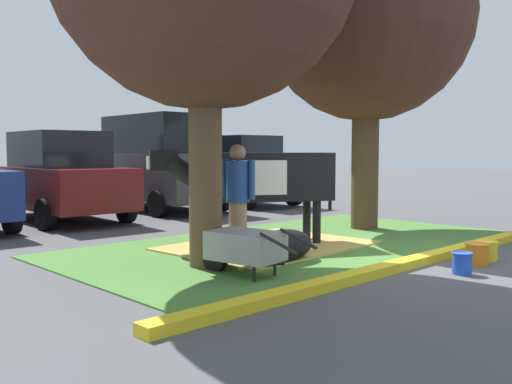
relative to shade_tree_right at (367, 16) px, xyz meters
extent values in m
plane|color=#4C4C4F|center=(-2.14, -2.35, -4.24)|extent=(80.00, 80.00, 0.00)
cube|color=#477A33|center=(-2.33, -0.31, -4.23)|extent=(8.00, 4.32, 0.02)
cube|color=yellow|center=(-2.33, -2.62, -4.18)|extent=(9.20, 0.24, 0.12)
cube|color=tan|center=(-2.92, -0.17, -4.21)|extent=(3.33, 2.58, 0.04)
cylinder|color=brown|center=(-4.67, -0.70, -2.85)|extent=(0.45, 0.45, 2.76)
cylinder|color=#4C3823|center=(0.00, 0.00, -2.83)|extent=(0.54, 0.54, 2.81)
sphere|color=#4C281E|center=(0.00, 0.00, 0.03)|extent=(4.18, 4.18, 4.18)
cube|color=black|center=(-2.85, 0.03, -3.08)|extent=(2.35, 1.73, 0.80)
cube|color=white|center=(-2.98, 0.11, -3.08)|extent=(1.14, 1.07, 0.56)
cylinder|color=black|center=(-4.01, 0.68, -2.98)|extent=(0.71, 0.59, 0.58)
cube|color=black|center=(-4.29, 0.84, -2.80)|extent=(0.51, 0.44, 0.32)
cube|color=white|center=(-4.46, 0.94, -2.84)|extent=(0.20, 0.23, 0.20)
cylinder|color=black|center=(-3.72, 0.24, -3.86)|extent=(0.14, 0.14, 0.76)
cylinder|color=black|center=(-3.48, 0.67, -3.86)|extent=(0.14, 0.14, 0.76)
cylinder|color=black|center=(-2.22, -0.60, -3.86)|extent=(0.14, 0.14, 0.76)
cylinder|color=black|center=(-1.98, -0.17, -3.86)|extent=(0.14, 0.14, 0.76)
cylinder|color=black|center=(-1.80, -0.55, -3.33)|extent=(0.06, 0.06, 0.70)
ellipsoid|color=black|center=(-3.70, -1.22, -4.00)|extent=(1.12, 0.53, 0.48)
cube|color=black|center=(-4.30, -1.19, -3.98)|extent=(0.29, 0.21, 0.22)
cube|color=silver|center=(-4.42, -1.18, -3.98)|extent=(0.06, 0.10, 0.16)
cylinder|color=black|center=(-4.06, -1.38, -4.18)|extent=(0.35, 0.12, 0.10)
cylinder|color=#9E7F5B|center=(-4.06, -0.67, -3.81)|extent=(0.26, 0.26, 0.86)
cylinder|color=#23478C|center=(-4.06, -0.67, -3.08)|extent=(0.34, 0.34, 0.59)
sphere|color=#8C664C|center=(-4.06, -0.67, -2.67)|extent=(0.23, 0.23, 0.23)
cylinder|color=#23478C|center=(-4.14, -0.47, -3.05)|extent=(0.09, 0.09, 0.56)
cylinder|color=#23478C|center=(-3.97, -0.87, -3.05)|extent=(0.09, 0.09, 0.56)
cube|color=gray|center=(-4.68, -1.50, -3.84)|extent=(0.74, 0.99, 0.36)
cylinder|color=black|center=(-4.77, -1.01, -4.06)|extent=(0.16, 0.37, 0.36)
cylinder|color=black|center=(-4.85, -1.84, -4.12)|extent=(0.04, 0.04, 0.24)
cylinder|color=black|center=(-4.42, -1.76, -4.12)|extent=(0.04, 0.04, 0.24)
cylinder|color=black|center=(-4.79, -2.18, -3.72)|extent=(0.13, 0.53, 0.23)
cylinder|color=black|center=(-4.36, -2.11, -3.72)|extent=(0.13, 0.53, 0.23)
cylinder|color=blue|center=(-2.56, -3.33, -4.10)|extent=(0.25, 0.25, 0.27)
torus|color=blue|center=(-2.56, -3.33, -3.96)|extent=(0.27, 0.27, 0.02)
cylinder|color=orange|center=(-1.84, -3.19, -4.09)|extent=(0.30, 0.30, 0.29)
torus|color=orange|center=(-1.84, -3.19, -3.95)|extent=(0.33, 0.33, 0.02)
cylinder|color=yellow|center=(-1.41, -3.16, -4.10)|extent=(0.27, 0.27, 0.27)
torus|color=yellow|center=(-1.41, -3.16, -3.96)|extent=(0.30, 0.30, 0.02)
cylinder|color=black|center=(-5.39, 4.32, -3.92)|extent=(0.25, 0.65, 0.64)
cube|color=maroon|center=(-3.78, 5.71, -3.47)|extent=(1.99, 4.47, 0.90)
cube|color=black|center=(-3.78, 5.71, -2.62)|extent=(1.68, 2.27, 0.80)
cylinder|color=black|center=(-2.82, 7.10, -3.92)|extent=(0.25, 0.65, 0.64)
cylinder|color=black|center=(-4.74, 4.32, -3.92)|extent=(0.25, 0.65, 0.64)
cylinder|color=black|center=(-2.94, 4.24, -3.92)|extent=(0.25, 0.65, 0.64)
cube|color=#3D3D42|center=(-0.86, 6.04, -3.32)|extent=(2.09, 4.68, 1.20)
cube|color=black|center=(-0.86, 6.04, -2.22)|extent=(1.81, 3.27, 1.00)
cylinder|color=black|center=(-1.74, 7.58, -3.92)|extent=(0.25, 0.65, 0.64)
cylinder|color=black|center=(0.16, 7.50, -3.92)|extent=(0.25, 0.65, 0.64)
cylinder|color=black|center=(-1.87, 4.59, -3.92)|extent=(0.25, 0.65, 0.64)
cylinder|color=black|center=(0.03, 4.51, -3.92)|extent=(0.25, 0.65, 0.64)
cube|color=silver|center=(1.77, 5.77, -3.47)|extent=(1.99, 4.47, 0.90)
cube|color=black|center=(1.77, 5.77, -2.62)|extent=(1.68, 2.27, 0.80)
cylinder|color=black|center=(0.93, 7.23, -3.92)|extent=(0.25, 0.65, 0.64)
cylinder|color=black|center=(2.73, 7.16, -3.92)|extent=(0.25, 0.65, 0.64)
cylinder|color=black|center=(0.81, 4.38, -3.92)|extent=(0.25, 0.65, 0.64)
cylinder|color=black|center=(2.61, 4.30, -3.92)|extent=(0.25, 0.65, 0.64)
camera|label=1|loc=(-9.48, -6.67, -2.64)|focal=39.67mm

